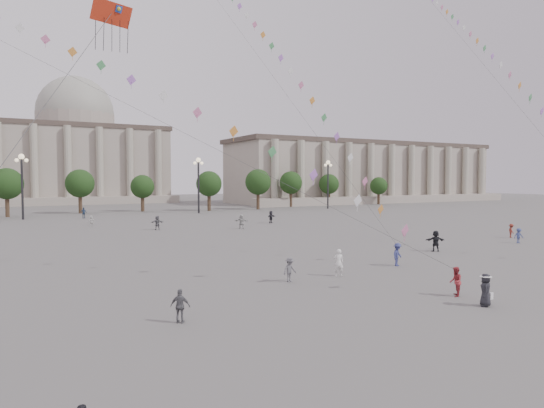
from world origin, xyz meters
name	(u,v)px	position (x,y,z in m)	size (l,w,h in m)	color
ground	(391,311)	(0.00, 0.00, 0.00)	(360.00, 360.00, 0.00)	#54524F
hall_east	(366,173)	(75.00, 93.89, 8.43)	(84.00, 26.22, 17.20)	gray
hall_central	(77,152)	(0.00, 129.22, 14.23)	(48.30, 34.30, 35.50)	gray
tree_row	(110,185)	(0.00, 78.00, 5.39)	(137.12, 5.12, 8.00)	#35261A
lamp_post_mid_west	(22,174)	(-15.00, 70.00, 7.35)	(2.00, 0.90, 10.65)	#262628
lamp_post_mid_east	(198,175)	(15.00, 70.00, 7.35)	(2.00, 0.90, 10.65)	#262628
lamp_post_far_east	(328,175)	(45.00, 70.00, 7.35)	(2.00, 0.90, 10.65)	#262628
person_crowd_0	(84,213)	(-5.99, 68.00, 0.91)	(1.07, 0.44, 1.82)	navy
person_crowd_3	(436,241)	(17.41, 13.35, 0.96)	(1.77, 0.56, 1.91)	black
person_crowd_4	(91,221)	(-6.83, 53.09, 0.74)	(1.37, 0.44, 1.48)	white
person_crowd_6	(290,270)	(-0.91, 8.41, 0.78)	(1.01, 0.58, 1.57)	#5A5A5E
person_crowd_7	(241,221)	(10.19, 39.97, 0.97)	(1.80, 0.57, 1.94)	#ADADA9
person_crowd_8	(511,231)	(32.83, 16.71, 0.79)	(1.02, 0.59, 1.58)	maroon
person_crowd_9	(271,217)	(17.50, 45.31, 0.92)	(1.70, 0.54, 1.84)	black
person_crowd_12	(157,223)	(0.02, 43.94, 0.92)	(1.70, 0.54, 1.83)	slate
person_crowd_13	(339,263)	(2.94, 8.40, 0.93)	(0.68, 0.44, 1.86)	white
person_crowd_14	(519,236)	(29.32, 13.37, 0.77)	(1.00, 0.57, 1.55)	#37447B
tourist_3	(180,306)	(-9.84, 3.12, 0.79)	(0.92, 0.38, 1.57)	#595A5E
kite_flyer_0	(456,282)	(5.39, 0.67, 0.84)	(0.81, 0.63, 1.67)	#9F2B32
kite_flyer_1	(398,254)	(9.17, 9.42, 0.88)	(1.13, 0.65, 1.75)	navy
hat_person	(486,289)	(5.03, -1.58, 0.89)	(0.98, 0.97, 1.71)	black
dragon_kite	(110,29)	(-11.90, 7.77, 14.27)	(5.36, 6.56, 19.80)	#B62913
kite_train_east	(481,50)	(34.77, 22.80, 22.49)	(23.62, 43.49, 63.47)	#3F3F3F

